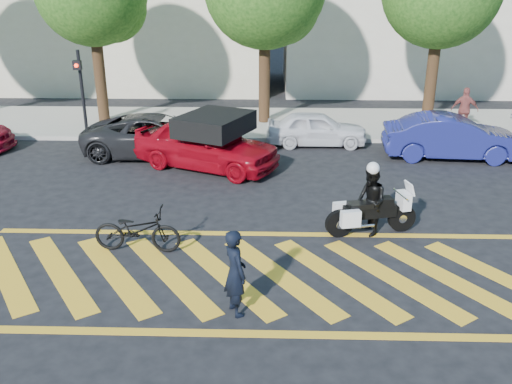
{
  "coord_description": "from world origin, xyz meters",
  "views": [
    {
      "loc": [
        0.29,
        -9.39,
        5.47
      ],
      "look_at": [
        -0.04,
        1.87,
        1.05
      ],
      "focal_mm": 38.0,
      "sensor_mm": 36.0,
      "label": 1
    }
  ],
  "objects_px": {
    "officer_bike": "(235,272)",
    "parked_mid_left": "(159,136)",
    "police_motorcycle": "(370,213)",
    "red_convertible": "(206,144)",
    "officer_moto": "(370,201)",
    "parked_mid_right": "(317,129)",
    "parked_right": "(451,137)",
    "bicycle": "(137,230)"
  },
  "relations": [
    {
      "from": "officer_bike",
      "to": "police_motorcycle",
      "type": "height_order",
      "value": "officer_bike"
    },
    {
      "from": "police_motorcycle",
      "to": "parked_right",
      "type": "bearing_deg",
      "value": 44.97
    },
    {
      "from": "officer_moto",
      "to": "red_convertible",
      "type": "distance_m",
      "value": 6.25
    },
    {
      "from": "parked_mid_left",
      "to": "parked_mid_right",
      "type": "bearing_deg",
      "value": -73.69
    },
    {
      "from": "police_motorcycle",
      "to": "parked_right",
      "type": "xyz_separation_m",
      "value": [
        3.59,
        5.81,
        0.19
      ]
    },
    {
      "from": "officer_bike",
      "to": "police_motorcycle",
      "type": "distance_m",
      "value": 4.35
    },
    {
      "from": "parked_mid_right",
      "to": "parked_right",
      "type": "xyz_separation_m",
      "value": [
        4.26,
        -1.4,
        0.11
      ]
    },
    {
      "from": "bicycle",
      "to": "officer_moto",
      "type": "xyz_separation_m",
      "value": [
        5.1,
        1.0,
        0.31
      ]
    },
    {
      "from": "parked_mid_right",
      "to": "parked_right",
      "type": "height_order",
      "value": "parked_right"
    },
    {
      "from": "officer_moto",
      "to": "red_convertible",
      "type": "xyz_separation_m",
      "value": [
        -4.26,
        4.58,
        -0.02
      ]
    },
    {
      "from": "parked_mid_left",
      "to": "bicycle",
      "type": "bearing_deg",
      "value": -171.21
    },
    {
      "from": "officer_bike",
      "to": "police_motorcycle",
      "type": "bearing_deg",
      "value": -69.46
    },
    {
      "from": "parked_mid_right",
      "to": "red_convertible",
      "type": "bearing_deg",
      "value": 126.32
    },
    {
      "from": "police_motorcycle",
      "to": "officer_moto",
      "type": "bearing_deg",
      "value": 139.15
    },
    {
      "from": "police_motorcycle",
      "to": "bicycle",
      "type": "bearing_deg",
      "value": 177.62
    },
    {
      "from": "police_motorcycle",
      "to": "parked_right",
      "type": "relative_size",
      "value": 0.5
    },
    {
      "from": "bicycle",
      "to": "police_motorcycle",
      "type": "distance_m",
      "value": 5.21
    },
    {
      "from": "red_convertible",
      "to": "parked_right",
      "type": "xyz_separation_m",
      "value": [
        7.86,
        1.22,
        -0.07
      ]
    },
    {
      "from": "parked_mid_left",
      "to": "officer_bike",
      "type": "bearing_deg",
      "value": -159.52
    },
    {
      "from": "police_motorcycle",
      "to": "officer_bike",
      "type": "bearing_deg",
      "value": -144.68
    },
    {
      "from": "bicycle",
      "to": "officer_moto",
      "type": "height_order",
      "value": "officer_moto"
    },
    {
      "from": "officer_bike",
      "to": "red_convertible",
      "type": "height_order",
      "value": "officer_bike"
    },
    {
      "from": "police_motorcycle",
      "to": "parked_mid_right",
      "type": "distance_m",
      "value": 7.24
    },
    {
      "from": "parked_right",
      "to": "bicycle",
      "type": "bearing_deg",
      "value": 132.36
    },
    {
      "from": "officer_bike",
      "to": "parked_mid_left",
      "type": "height_order",
      "value": "officer_bike"
    },
    {
      "from": "red_convertible",
      "to": "parked_right",
      "type": "relative_size",
      "value": 1.06
    },
    {
      "from": "bicycle",
      "to": "police_motorcycle",
      "type": "height_order",
      "value": "bicycle"
    },
    {
      "from": "police_motorcycle",
      "to": "red_convertible",
      "type": "bearing_deg",
      "value": 119.61
    },
    {
      "from": "officer_moto",
      "to": "parked_mid_right",
      "type": "xyz_separation_m",
      "value": [
        -0.66,
        7.2,
        -0.2
      ]
    },
    {
      "from": "parked_mid_right",
      "to": "officer_moto",
      "type": "bearing_deg",
      "value": -174.5
    },
    {
      "from": "officer_moto",
      "to": "parked_mid_right",
      "type": "distance_m",
      "value": 7.23
    },
    {
      "from": "bicycle",
      "to": "parked_mid_left",
      "type": "bearing_deg",
      "value": 10.45
    },
    {
      "from": "officer_bike",
      "to": "bicycle",
      "type": "height_order",
      "value": "officer_bike"
    },
    {
      "from": "parked_mid_right",
      "to": "parked_right",
      "type": "distance_m",
      "value": 4.49
    },
    {
      "from": "officer_moto",
      "to": "parked_right",
      "type": "bearing_deg",
      "value": 134.82
    },
    {
      "from": "officer_bike",
      "to": "officer_moto",
      "type": "relative_size",
      "value": 0.99
    },
    {
      "from": "officer_moto",
      "to": "parked_right",
      "type": "relative_size",
      "value": 0.37
    },
    {
      "from": "red_convertible",
      "to": "parked_mid_left",
      "type": "bearing_deg",
      "value": 79.04
    },
    {
      "from": "bicycle",
      "to": "officer_bike",
      "type": "bearing_deg",
      "value": -132.07
    },
    {
      "from": "officer_moto",
      "to": "red_convertible",
      "type": "bearing_deg",
      "value": -150.44
    },
    {
      "from": "police_motorcycle",
      "to": "parked_mid_right",
      "type": "relative_size",
      "value": 0.61
    },
    {
      "from": "police_motorcycle",
      "to": "parked_mid_right",
      "type": "height_order",
      "value": "parked_mid_right"
    }
  ]
}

